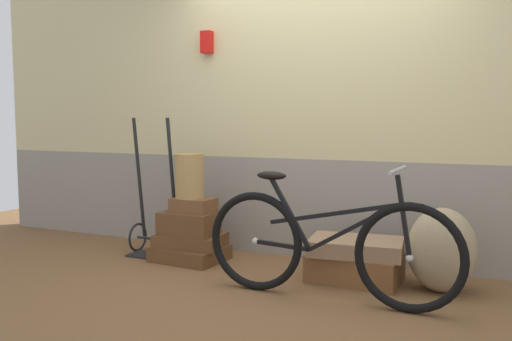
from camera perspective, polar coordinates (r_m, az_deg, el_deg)
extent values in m
cube|color=brown|center=(4.19, 2.84, -12.03)|extent=(9.12, 5.20, 0.06)
cube|color=gray|center=(4.86, 6.59, -3.93)|extent=(7.12, 0.20, 0.88)
cube|color=#CCBC84|center=(4.85, 6.80, 14.08)|extent=(7.12, 0.20, 2.16)
cube|color=red|center=(5.14, -5.19, 13.29)|extent=(0.10, 0.08, 0.20)
cube|color=brown|center=(4.81, -6.96, -8.61)|extent=(0.62, 0.51, 0.12)
cube|color=brown|center=(4.78, -6.88, -7.26)|extent=(0.60, 0.46, 0.11)
cube|color=brown|center=(4.73, -7.07, -5.51)|extent=(0.48, 0.34, 0.20)
cube|color=brown|center=(4.70, -6.57, -3.62)|extent=(0.35, 0.27, 0.12)
cube|color=brown|center=(4.25, 10.35, -9.96)|extent=(0.68, 0.48, 0.21)
cube|color=#937051|center=(4.19, 10.47, -7.88)|extent=(0.73, 0.52, 0.12)
cylinder|color=#A8844C|center=(4.67, -6.99, -0.58)|extent=(0.24, 0.24, 0.38)
torus|color=black|center=(5.19, -12.32, -6.85)|extent=(0.02, 0.27, 0.27)
torus|color=black|center=(4.95, -8.40, -7.37)|extent=(0.02, 0.27, 0.27)
cylinder|color=black|center=(5.07, -10.41, -7.11)|extent=(0.42, 0.02, 0.02)
cylinder|color=black|center=(5.08, -12.18, -0.78)|extent=(0.03, 0.16, 1.10)
cylinder|color=black|center=(4.88, -8.78, -0.98)|extent=(0.03, 0.16, 1.10)
cube|color=black|center=(5.01, -11.11, -8.75)|extent=(0.38, 0.22, 0.02)
ellipsoid|color=#9E8966|center=(4.10, 18.94, -7.91)|extent=(0.48, 0.41, 0.60)
torus|color=black|center=(3.91, -0.06, -7.44)|extent=(0.71, 0.07, 0.71)
sphere|color=#B2B2B7|center=(3.91, -0.06, -7.44)|extent=(0.05, 0.05, 0.05)
torus|color=black|center=(3.59, 15.85, -8.83)|extent=(0.71, 0.07, 0.71)
sphere|color=#B2B2B7|center=(3.59, 15.85, -8.83)|extent=(0.05, 0.05, 0.05)
cube|color=black|center=(3.63, 9.99, -6.00)|extent=(0.60, 0.04, 0.37)
cube|color=black|center=(3.76, 3.62, -4.54)|extent=(0.31, 0.03, 0.49)
cube|color=black|center=(3.83, 2.73, -7.85)|extent=(0.41, 0.04, 0.05)
cube|color=black|center=(3.66, 7.85, -4.56)|extent=(0.87, 0.05, 0.21)
cube|color=black|center=(3.54, 15.25, -4.67)|extent=(0.12, 0.03, 0.53)
ellipsoid|color=black|center=(3.78, 1.64, -0.53)|extent=(0.22, 0.09, 0.06)
cylinder|color=#A5A5AD|center=(3.51, 14.66, 0.05)|extent=(0.03, 0.46, 0.02)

